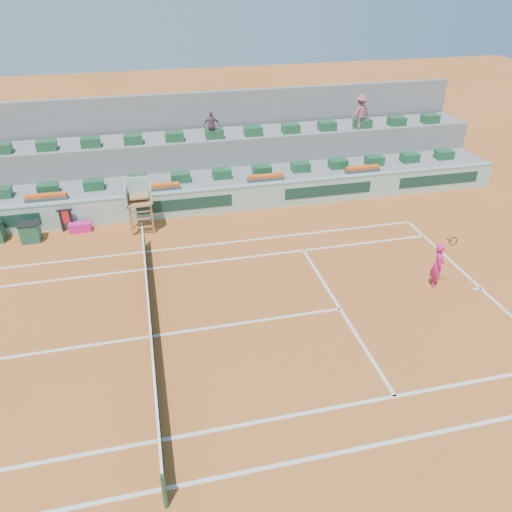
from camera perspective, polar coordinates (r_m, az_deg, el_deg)
The scene contains 17 objects.
ground at distance 16.50m, azimuth -11.78°, elevation -8.98°, with size 90.00×90.00×0.00m, color #AB5621.
seating_tier_lower at distance 25.46m, azimuth -13.19°, elevation 7.42°, with size 36.00×4.00×1.20m, color gray.
seating_tier_upper at distance 26.70m, azimuth -13.48°, elevation 10.11°, with size 36.00×2.40×2.60m, color gray.
stadium_back_wall at distance 27.93m, azimuth -13.80°, elevation 12.95°, with size 36.00×0.40×4.40m, color gray.
player_bag at distance 23.35m, azimuth -19.45°, elevation 3.12°, with size 0.93×0.41×0.41m, color #DF1D7E.
spectator_mid at distance 25.57m, azimuth -5.08°, elevation 14.65°, with size 0.82×0.34×1.40m, color #744D5B.
spectator_right at distance 27.71m, azimuth 11.84°, elevation 15.82°, with size 1.15×0.66×1.78m, color #A65367.
court_lines at distance 16.49m, azimuth -11.78°, elevation -8.97°, with size 23.89×11.09×0.01m.
tennis_net at distance 16.17m, azimuth -11.97°, elevation -7.55°, with size 0.10×11.97×1.10m.
advertising_hoarding at distance 23.43m, azimuth -12.98°, elevation 5.43°, with size 36.00×0.34×1.26m.
umpire_chair at distance 22.15m, azimuth -13.22°, elevation 6.47°, with size 1.10×0.90×2.40m.
seat_row_lower at distance 24.32m, azimuth -13.35°, elevation 8.37°, with size 32.90×0.60×0.44m.
seat_row_upper at distance 25.65m, azimuth -13.86°, elevation 12.82°, with size 32.90×0.60×0.44m.
flower_planters at distance 23.69m, azimuth -16.90°, elevation 7.01°, with size 26.80×0.36×0.28m.
drink_cooler_a at distance 23.24m, azimuth -24.40°, elevation 2.52°, with size 0.81×0.70×0.84m.
towel_rack at distance 23.44m, azimuth -20.89°, elevation 4.04°, with size 0.67×0.11×1.03m.
tennis_player at distance 19.21m, azimuth 20.07°, elevation -0.93°, with size 0.63×0.93×2.28m.
Camera 1 is at (0.42, -12.80, 10.40)m, focal length 35.00 mm.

